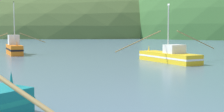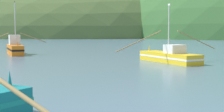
{
  "view_description": "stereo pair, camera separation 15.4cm",
  "coord_description": "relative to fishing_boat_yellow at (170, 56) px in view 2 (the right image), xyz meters",
  "views": [
    {
      "loc": [
        6.62,
        -0.67,
        3.78
      ],
      "look_at": [
        -0.61,
        27.05,
        1.4
      ],
      "focal_mm": 51.41,
      "sensor_mm": 36.0,
      "label": 1
    },
    {
      "loc": [
        6.77,
        -0.63,
        3.78
      ],
      "look_at": [
        -0.61,
        27.05,
        1.4
      ],
      "focal_mm": 51.41,
      "sensor_mm": 36.0,
      "label": 2
    }
  ],
  "objects": [
    {
      "name": "fishing_boat_orange",
      "position": [
        -23.54,
        5.53,
        0.33
      ],
      "size": [
        7.51,
        6.83,
        7.93
      ],
      "rotation": [
        0.0,
        0.0,
        5.38
      ],
      "color": "orange",
      "rests_on": "ground"
    },
    {
      "name": "hill_far_right",
      "position": [
        -86.33,
        157.78,
        -0.69
      ],
      "size": [
        215.47,
        172.37,
        79.34
      ],
      "primitive_type": "ellipsoid",
      "color": "#516B38",
      "rests_on": "ground"
    },
    {
      "name": "fishing_boat_yellow",
      "position": [
        0.0,
        0.0,
        0.0
      ],
      "size": [
        10.54,
        9.42,
        6.73
      ],
      "rotation": [
        0.0,
        0.0,
        2.3
      ],
      "color": "gold",
      "rests_on": "ground"
    }
  ]
}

